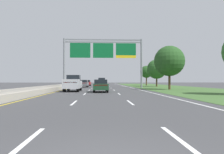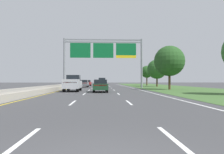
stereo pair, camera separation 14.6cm
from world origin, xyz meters
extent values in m
plane|color=#3D3D3F|center=(0.00, 35.00, 0.00)|extent=(220.00, 220.00, 0.00)
cube|color=white|center=(-1.85, 1.50, 0.00)|extent=(0.14, 3.00, 0.01)
cube|color=white|center=(-1.85, 10.50, 0.00)|extent=(0.14, 3.00, 0.01)
cube|color=white|center=(-1.85, 19.50, 0.00)|extent=(0.14, 3.00, 0.01)
cube|color=white|center=(-1.85, 28.50, 0.00)|extent=(0.14, 3.00, 0.01)
cube|color=white|center=(-1.85, 37.50, 0.00)|extent=(0.14, 3.00, 0.01)
cube|color=white|center=(-1.85, 46.50, 0.00)|extent=(0.14, 3.00, 0.01)
cube|color=white|center=(-1.85, 55.50, 0.00)|extent=(0.14, 3.00, 0.01)
cube|color=white|center=(-1.85, 64.50, 0.00)|extent=(0.14, 3.00, 0.01)
cube|color=white|center=(-1.85, 73.50, 0.00)|extent=(0.14, 3.00, 0.01)
cube|color=white|center=(-1.85, 82.50, 0.00)|extent=(0.14, 3.00, 0.01)
cube|color=white|center=(1.85, 1.50, 0.00)|extent=(0.14, 3.00, 0.01)
cube|color=white|center=(1.85, 10.50, 0.00)|extent=(0.14, 3.00, 0.01)
cube|color=white|center=(1.85, 19.50, 0.00)|extent=(0.14, 3.00, 0.01)
cube|color=white|center=(1.85, 28.50, 0.00)|extent=(0.14, 3.00, 0.01)
cube|color=white|center=(1.85, 37.50, 0.00)|extent=(0.14, 3.00, 0.01)
cube|color=white|center=(1.85, 46.50, 0.00)|extent=(0.14, 3.00, 0.01)
cube|color=white|center=(1.85, 55.50, 0.00)|extent=(0.14, 3.00, 0.01)
cube|color=white|center=(1.85, 64.50, 0.00)|extent=(0.14, 3.00, 0.01)
cube|color=white|center=(1.85, 73.50, 0.00)|extent=(0.14, 3.00, 0.01)
cube|color=white|center=(1.85, 82.50, 0.00)|extent=(0.14, 3.00, 0.01)
cube|color=white|center=(5.90, 35.00, 0.00)|extent=(0.16, 106.00, 0.01)
cube|color=gold|center=(-5.90, 35.00, 0.00)|extent=(0.16, 106.00, 0.01)
cube|color=#3D602D|center=(13.95, 35.00, 0.01)|extent=(14.00, 110.00, 0.02)
cube|color=#A8A399|center=(-6.60, 35.00, 0.28)|extent=(0.60, 110.00, 0.55)
cube|color=#A8A399|center=(-6.60, 35.00, 0.70)|extent=(0.25, 110.00, 0.30)
cylinder|color=gray|center=(-7.05, 37.00, 4.72)|extent=(0.36, 0.36, 9.45)
cylinder|color=gray|center=(7.65, 37.00, 4.72)|extent=(0.36, 0.36, 9.45)
cube|color=gray|center=(0.30, 37.00, 9.22)|extent=(14.70, 0.24, 0.20)
cube|color=gray|center=(0.30, 37.00, 8.77)|extent=(14.70, 0.24, 0.20)
cube|color=#0C602D|center=(-4.03, 36.82, 7.15)|extent=(3.83, 0.12, 2.80)
cube|color=#0C602D|center=(0.30, 36.82, 7.15)|extent=(3.83, 0.12, 2.80)
cube|color=#0C602D|center=(4.63, 36.82, 7.40)|extent=(3.83, 0.12, 2.30)
cube|color=yellow|center=(4.63, 36.82, 6.00)|extent=(3.83, 0.12, 0.50)
cube|color=#B2B5BA|center=(-3.88, 25.38, 0.92)|extent=(2.02, 5.41, 1.00)
cube|color=black|center=(-3.88, 26.23, 1.81)|extent=(1.73, 1.91, 0.78)
cube|color=#B21414|center=(-3.86, 22.72, 1.22)|extent=(1.68, 0.09, 0.12)
cube|color=#B2B5BA|center=(-3.87, 23.65, 1.52)|extent=(2.01, 1.95, 0.20)
cylinder|color=black|center=(-4.73, 27.21, 0.42)|extent=(0.30, 0.84, 0.84)
cylinder|color=black|center=(-3.03, 27.22, 0.42)|extent=(0.30, 0.84, 0.84)
cylinder|color=black|center=(-4.72, 23.54, 0.42)|extent=(0.30, 0.84, 0.84)
cylinder|color=black|center=(-3.02, 23.55, 0.42)|extent=(0.30, 0.84, 0.84)
cube|color=silver|center=(0.03, 50.31, 0.91)|extent=(1.93, 4.71, 1.05)
cube|color=black|center=(0.03, 50.16, 1.77)|extent=(1.65, 3.01, 0.68)
cube|color=#B21414|center=(0.05, 48.00, 1.22)|extent=(1.60, 0.09, 0.12)
cylinder|color=black|center=(-0.80, 51.90, 0.38)|extent=(0.27, 0.76, 0.76)
cylinder|color=black|center=(0.84, 51.91, 0.38)|extent=(0.27, 0.76, 0.76)
cylinder|color=black|center=(-0.78, 48.70, 0.38)|extent=(0.27, 0.76, 0.76)
cylinder|color=black|center=(0.86, 48.71, 0.38)|extent=(0.27, 0.76, 0.76)
cube|color=maroon|center=(-3.84, 54.40, 0.69)|extent=(1.91, 4.44, 0.72)
cube|color=black|center=(-3.84, 54.35, 1.31)|extent=(1.61, 2.33, 0.52)
cube|color=#B21414|center=(-3.88, 52.24, 0.91)|extent=(1.53, 0.11, 0.12)
cylinder|color=black|center=(-4.61, 55.91, 0.33)|extent=(0.23, 0.66, 0.66)
cylinder|color=black|center=(-3.01, 55.87, 0.33)|extent=(0.23, 0.66, 0.66)
cylinder|color=black|center=(-4.67, 52.92, 0.33)|extent=(0.23, 0.66, 0.66)
cylinder|color=black|center=(-3.07, 52.88, 0.33)|extent=(0.23, 0.66, 0.66)
cube|color=slate|center=(-3.88, 43.64, 0.69)|extent=(1.93, 4.44, 0.72)
cube|color=black|center=(-3.88, 43.59, 1.31)|extent=(1.62, 2.34, 0.52)
cube|color=#B21414|center=(-3.94, 41.48, 0.91)|extent=(1.53, 0.12, 0.12)
cylinder|color=black|center=(-4.64, 45.16, 0.33)|extent=(0.24, 0.67, 0.66)
cylinder|color=black|center=(-3.04, 45.12, 0.33)|extent=(0.24, 0.67, 0.66)
cylinder|color=black|center=(-4.72, 42.17, 0.33)|extent=(0.24, 0.67, 0.66)
cylinder|color=black|center=(-3.12, 42.12, 0.33)|extent=(0.24, 0.67, 0.66)
cube|color=#193D23|center=(-0.15, 23.32, 0.69)|extent=(1.90, 4.43, 0.72)
cube|color=black|center=(-0.15, 23.27, 1.31)|extent=(1.61, 2.33, 0.52)
cube|color=#B21414|center=(-0.11, 21.16, 0.91)|extent=(1.53, 0.11, 0.12)
cylinder|color=black|center=(-0.98, 24.81, 0.33)|extent=(0.23, 0.66, 0.66)
cylinder|color=black|center=(0.62, 24.84, 0.33)|extent=(0.23, 0.66, 0.66)
cylinder|color=black|center=(-0.92, 21.81, 0.33)|extent=(0.23, 0.66, 0.66)
cylinder|color=black|center=(0.68, 21.84, 0.33)|extent=(0.23, 0.66, 0.66)
cylinder|color=#4C3823|center=(10.83, 30.02, 1.32)|extent=(0.36, 0.36, 2.63)
sphere|color=#234C1E|center=(10.83, 30.02, 4.58)|extent=(4.87, 4.87, 4.87)
cylinder|color=#4C3823|center=(12.84, 45.53, 1.14)|extent=(0.36, 0.36, 2.29)
sphere|color=#285623|center=(12.84, 45.53, 4.10)|extent=(4.53, 4.53, 4.53)
cylinder|color=#4C3823|center=(13.05, 57.77, 1.28)|extent=(0.36, 0.36, 2.57)
sphere|color=#234C1E|center=(13.05, 57.77, 3.98)|extent=(3.52, 3.52, 3.52)
camera|label=1|loc=(-0.07, -3.61, 1.46)|focal=34.28mm
camera|label=2|loc=(0.07, -3.62, 1.46)|focal=34.28mm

